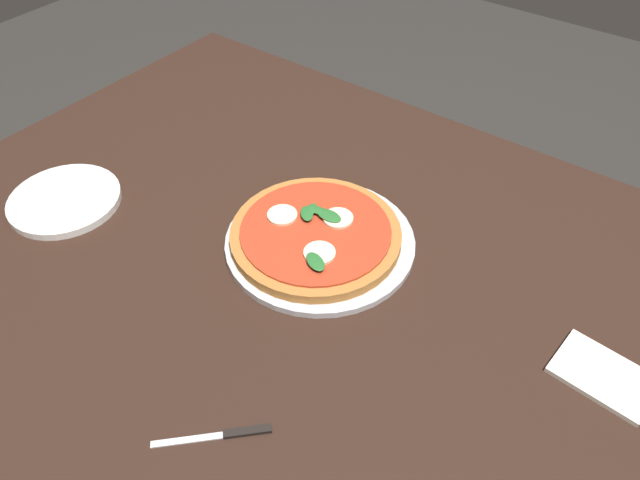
{
  "coord_description": "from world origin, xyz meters",
  "views": [
    {
      "loc": [
        -0.47,
        0.53,
        1.49
      ],
      "look_at": [
        -0.04,
        -0.05,
        0.79
      ],
      "focal_mm": 33.32,
      "sensor_mm": 36.0,
      "label": 1
    }
  ],
  "objects_px": {
    "dining_table": "(288,289)",
    "knife": "(227,434)",
    "pizza": "(316,234)",
    "napkin": "(603,375)",
    "plate_white": "(65,200)",
    "serving_tray": "(320,242)"
  },
  "relations": [
    {
      "from": "serving_tray",
      "to": "knife",
      "type": "bearing_deg",
      "value": 107.76
    },
    {
      "from": "serving_tray",
      "to": "knife",
      "type": "xyz_separation_m",
      "value": [
        -0.11,
        0.35,
        -0.0
      ]
    },
    {
      "from": "pizza",
      "to": "napkin",
      "type": "bearing_deg",
      "value": -176.89
    },
    {
      "from": "plate_white",
      "to": "knife",
      "type": "height_order",
      "value": "plate_white"
    },
    {
      "from": "pizza",
      "to": "knife",
      "type": "xyz_separation_m",
      "value": [
        -0.12,
        0.35,
        -0.02
      ]
    },
    {
      "from": "napkin",
      "to": "knife",
      "type": "relative_size",
      "value": 1.12
    },
    {
      "from": "pizza",
      "to": "napkin",
      "type": "xyz_separation_m",
      "value": [
        -0.48,
        -0.03,
        -0.02
      ]
    },
    {
      "from": "dining_table",
      "to": "knife",
      "type": "height_order",
      "value": "knife"
    },
    {
      "from": "serving_tray",
      "to": "knife",
      "type": "relative_size",
      "value": 2.77
    },
    {
      "from": "serving_tray",
      "to": "plate_white",
      "type": "xyz_separation_m",
      "value": [
        0.44,
        0.19,
        0.0
      ]
    },
    {
      "from": "plate_white",
      "to": "napkin",
      "type": "distance_m",
      "value": 0.93
    },
    {
      "from": "plate_white",
      "to": "serving_tray",
      "type": "bearing_deg",
      "value": -156.51
    },
    {
      "from": "pizza",
      "to": "napkin",
      "type": "height_order",
      "value": "pizza"
    },
    {
      "from": "dining_table",
      "to": "pizza",
      "type": "distance_m",
      "value": 0.13
    },
    {
      "from": "pizza",
      "to": "plate_white",
      "type": "height_order",
      "value": "pizza"
    },
    {
      "from": "napkin",
      "to": "knife",
      "type": "xyz_separation_m",
      "value": [
        0.36,
        0.37,
        -0.0
      ]
    },
    {
      "from": "serving_tray",
      "to": "pizza",
      "type": "height_order",
      "value": "pizza"
    },
    {
      "from": "pizza",
      "to": "plate_white",
      "type": "bearing_deg",
      "value": 23.39
    },
    {
      "from": "dining_table",
      "to": "serving_tray",
      "type": "height_order",
      "value": "serving_tray"
    },
    {
      "from": "napkin",
      "to": "dining_table",
      "type": "bearing_deg",
      "value": 7.65
    },
    {
      "from": "dining_table",
      "to": "napkin",
      "type": "bearing_deg",
      "value": -172.35
    },
    {
      "from": "pizza",
      "to": "plate_white",
      "type": "distance_m",
      "value": 0.47
    }
  ]
}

